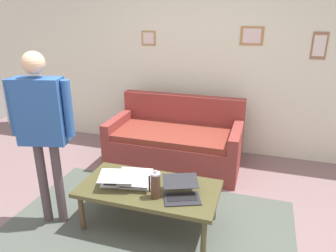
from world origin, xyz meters
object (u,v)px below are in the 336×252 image
object	(u,v)px
couch	(176,142)
person_standing	(42,120)
laptop_right	(119,180)
laptop_left	(181,192)
french_press	(156,185)
laptop_center	(137,181)
coffee_table	(149,191)

from	to	relation	value
couch	person_standing	size ratio (longest dim) A/B	1.03
laptop_right	person_standing	bearing A→B (deg)	16.60
laptop_left	french_press	distance (m)	0.24
laptop_right	laptop_center	bearing A→B (deg)	-170.32
laptop_center	french_press	xyz separation A→B (m)	(-0.24, 0.14, 0.08)
laptop_center	person_standing	world-z (taller)	person_standing
laptop_center	laptop_right	distance (m)	0.18
laptop_right	coffee_table	bearing A→B (deg)	-173.10
french_press	person_standing	xyz separation A→B (m)	(1.04, 0.08, 0.53)
coffee_table	laptop_left	world-z (taller)	laptop_left
coffee_table	laptop_right	xyz separation A→B (m)	(0.30, 0.04, 0.09)
couch	laptop_left	xyz separation A→B (m)	(-0.46, 1.42, 0.16)
french_press	laptop_left	bearing A→B (deg)	-160.09
laptop_right	french_press	distance (m)	0.44
couch	laptop_right	xyz separation A→B (m)	(0.17, 1.39, 0.16)
coffee_table	laptop_right	bearing A→B (deg)	6.90
person_standing	coffee_table	bearing A→B (deg)	-166.44
laptop_right	laptop_left	bearing A→B (deg)	177.11
couch	laptop_center	size ratio (longest dim) A/B	4.93
couch	laptop_center	xyz separation A→B (m)	(0.00, 1.36, 0.16)
laptop_left	french_press	world-z (taller)	french_press
laptop_left	person_standing	world-z (taller)	person_standing
laptop_center	french_press	size ratio (longest dim) A/B	1.28
laptop_right	french_press	world-z (taller)	french_press
couch	laptop_left	world-z (taller)	couch
french_press	person_standing	size ratio (longest dim) A/B	0.16
french_press	person_standing	distance (m)	1.17
laptop_right	person_standing	xyz separation A→B (m)	(0.63, 0.19, 0.60)
couch	coffee_table	size ratio (longest dim) A/B	1.31
coffee_table	person_standing	distance (m)	1.17
laptop_right	french_press	xyz separation A→B (m)	(-0.41, 0.11, 0.08)
laptop_center	laptop_right	world-z (taller)	laptop_center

